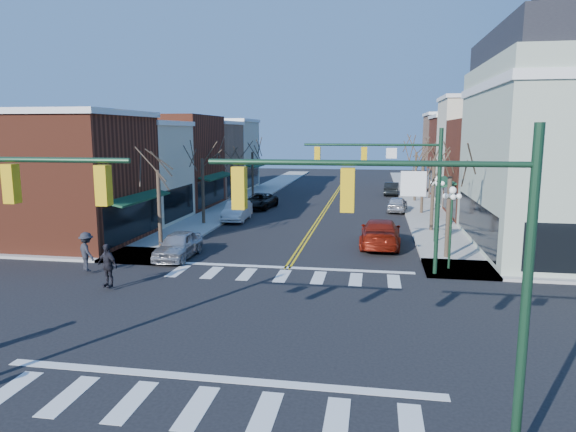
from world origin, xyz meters
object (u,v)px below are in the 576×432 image
at_px(car_right_mid, 397,204).
at_px(car_right_near, 380,233).
at_px(car_left_far, 259,201).
at_px(car_left_near, 178,245).
at_px(car_right_far, 392,189).
at_px(pedestrian_dark_b, 87,252).
at_px(pedestrian_dark_a, 107,265).
at_px(lamppost_corner, 451,214).
at_px(car_left_mid, 237,211).
at_px(lamppost_midblock, 436,198).

bearing_deg(car_right_mid, car_right_near, 90.08).
relative_size(car_left_far, car_right_mid, 1.24).
bearing_deg(car_left_near, car_right_far, 67.40).
bearing_deg(car_right_near, pedestrian_dark_b, 32.58).
xyz_separation_m(car_right_mid, car_right_far, (-0.11, 12.45, 0.03)).
bearing_deg(car_left_far, car_right_near, -45.71).
bearing_deg(pedestrian_dark_a, car_right_far, 91.14).
bearing_deg(lamppost_corner, car_left_mid, 138.72).
bearing_deg(pedestrian_dark_b, car_right_far, -76.56).
bearing_deg(car_right_far, car_left_mid, 61.14).
bearing_deg(pedestrian_dark_a, car_left_mid, 108.11).
distance_m(car_left_near, pedestrian_dark_b, 5.04).
height_order(car_right_near, pedestrian_dark_a, pedestrian_dark_a).
xyz_separation_m(car_left_near, car_left_mid, (0.00, 12.53, 0.02)).
bearing_deg(car_right_mid, lamppost_corner, 101.66).
distance_m(lamppost_corner, pedestrian_dark_a, 16.65).
height_order(car_left_near, pedestrian_dark_a, pedestrian_dark_a).
distance_m(car_left_far, car_right_mid, 12.46).
relative_size(lamppost_corner, car_left_mid, 0.92).
bearing_deg(lamppost_midblock, car_right_mid, 97.82).
height_order(car_left_mid, car_left_far, car_left_mid).
xyz_separation_m(car_right_mid, pedestrian_dark_b, (-16.06, -23.13, 0.44)).
xyz_separation_m(car_left_near, car_right_mid, (12.80, 19.31, -0.06)).
distance_m(car_left_mid, car_right_near, 13.55).
xyz_separation_m(lamppost_corner, pedestrian_dark_a, (-15.50, -5.81, -1.83)).
distance_m(lamppost_corner, car_right_near, 6.55).
xyz_separation_m(lamppost_midblock, car_right_far, (-1.91, 25.55, -2.24)).
bearing_deg(car_right_far, pedestrian_dark_a, 74.80).
bearing_deg(car_left_mid, pedestrian_dark_a, -95.56).
bearing_deg(car_right_mid, pedestrian_dark_b, 61.64).
xyz_separation_m(lamppost_corner, car_right_far, (-1.91, 32.05, -2.24)).
distance_m(car_right_far, pedestrian_dark_b, 39.00).
distance_m(car_right_near, pedestrian_dark_a, 16.36).
xyz_separation_m(car_right_near, car_right_mid, (1.60, 14.41, -0.17)).
bearing_deg(pedestrian_dark_a, car_left_far, 108.06).
distance_m(car_left_near, car_right_near, 12.23).
height_order(lamppost_midblock, car_left_mid, lamppost_midblock).
bearing_deg(car_left_near, lamppost_midblock, 22.21).
xyz_separation_m(lamppost_midblock, pedestrian_dark_b, (-17.86, -10.03, -1.83)).
relative_size(car_right_near, car_right_mid, 1.45).
bearing_deg(car_left_near, car_right_near, 22.82).
relative_size(lamppost_corner, car_left_near, 0.99).
xyz_separation_m(car_left_far, car_right_far, (12.35, 12.68, 0.02)).
xyz_separation_m(car_right_near, car_right_far, (1.49, 26.86, -0.14)).
bearing_deg(car_left_near, car_right_mid, 55.63).
distance_m(lamppost_midblock, car_left_mid, 16.06).
distance_m(lamppost_corner, car_right_far, 32.19).
height_order(lamppost_midblock, car_right_near, lamppost_midblock).
xyz_separation_m(lamppost_midblock, car_left_mid, (-14.60, 6.32, -2.19)).
xyz_separation_m(car_right_far, pedestrian_dark_b, (-15.95, -35.58, 0.41)).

